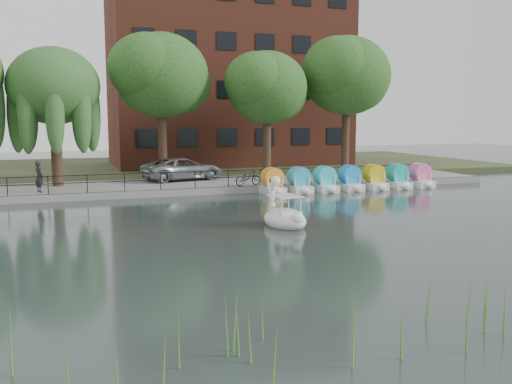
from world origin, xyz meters
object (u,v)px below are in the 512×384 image
swan_boat (284,215)px  minivan (183,167)px  bicycle (248,177)px  pedestrian (39,174)px

swan_boat → minivan: bearing=86.3°
minivan → bicycle: minivan is taller
bicycle → swan_boat: swan_boat is taller
bicycle → pedestrian: pedestrian is taller
bicycle → pedestrian: size_ratio=0.87×
minivan → bicycle: size_ratio=3.53×
minivan → swan_boat: (1.08, -14.81, -0.80)m
bicycle → swan_boat: 10.85m
pedestrian → swan_boat: pedestrian is taller
pedestrian → swan_boat: (9.74, -11.46, -0.95)m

